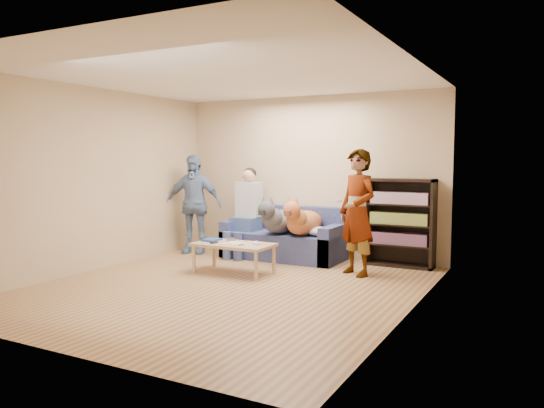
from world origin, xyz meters
The scene contains 27 objects.
ground centered at (0.00, 0.00, 0.00)m, with size 5.00×5.00×0.00m, color olive.
ceiling centered at (0.00, 0.00, 2.60)m, with size 5.00×5.00×0.00m, color white.
wall_back centered at (0.00, 2.50, 1.30)m, with size 4.50×4.50×0.00m, color tan.
wall_front centered at (0.00, -2.50, 1.30)m, with size 4.50×4.50×0.00m, color tan.
wall_left centered at (-2.25, 0.00, 1.30)m, with size 5.00×5.00×0.00m, color tan.
wall_right centered at (2.25, 0.00, 1.30)m, with size 5.00×5.00×0.00m, color tan.
blanket centered at (0.42, 1.93, 0.50)m, with size 0.40×0.34×0.14m, color silver.
person_standing_right centered at (1.18, 1.45, 0.86)m, with size 0.63×0.41×1.73m, color gray.
person_standing_left centered at (-1.82, 1.80, 0.83)m, with size 0.97×0.41×1.66m, color #7895C0.
held_controller centered at (0.98, 1.25, 1.02)m, with size 0.04×0.12×0.03m, color white.
notebook_blue centered at (-0.77, 0.81, 0.43)m, with size 0.20×0.26×0.03m, color #1A3E94.
papers centered at (-0.32, 0.66, 0.43)m, with size 0.26×0.20×0.01m, color silver.
magazine centered at (-0.29, 0.68, 0.44)m, with size 0.22×0.17×0.01m, color beige.
camera_silver centered at (-0.49, 0.88, 0.45)m, with size 0.11×0.06×0.05m, color #AAAAAF.
controller_a centered at (-0.09, 0.86, 0.43)m, with size 0.04×0.13×0.03m, color white.
controller_b centered at (-0.01, 0.78, 0.43)m, with size 0.09×0.06×0.03m, color silver.
headphone_cup_a centered at (-0.17, 0.74, 0.43)m, with size 0.07×0.07×0.02m, color white.
headphone_cup_b centered at (-0.17, 0.82, 0.43)m, with size 0.07×0.07×0.02m, color white.
pen_orange centered at (-0.39, 0.60, 0.42)m, with size 0.01×0.01×0.14m, color orange.
pen_black centered at (-0.25, 0.94, 0.42)m, with size 0.01×0.01×0.14m, color black.
wallet centered at (-0.62, 0.64, 0.43)m, with size 0.07×0.12×0.01m, color black.
sofa centered at (-0.25, 2.10, 0.28)m, with size 1.90×0.85×0.82m.
person_seated centered at (-0.89, 1.97, 0.77)m, with size 0.40×0.73×1.47m.
dog_gray centered at (-0.23, 1.86, 0.64)m, with size 0.43×1.26×0.62m.
dog_tan centered at (0.17, 1.86, 0.65)m, with size 0.43×1.17×0.62m.
coffee_table centered at (-0.37, 0.76, 0.37)m, with size 1.10×0.60×0.42m.
bookshelf centered at (1.55, 2.33, 0.68)m, with size 1.00×0.34×1.30m.
Camera 1 is at (3.52, -5.43, 1.61)m, focal length 35.00 mm.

